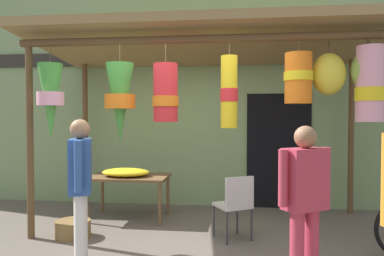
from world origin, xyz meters
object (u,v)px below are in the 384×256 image
at_px(customer_foreground, 80,179).
at_px(display_table, 129,180).
at_px(shopper_by_bananas, 305,195).
at_px(flower_heap_on_table, 127,172).
at_px(wicker_basket_by_table, 73,229).
at_px(folding_chair, 235,202).

bearing_deg(customer_foreground, display_table, 89.74).
distance_m(customer_foreground, shopper_by_bananas, 2.33).
height_order(flower_heap_on_table, customer_foreground, customer_foreground).
bearing_deg(flower_heap_on_table, wicker_basket_by_table, -116.97).
distance_m(folding_chair, customer_foreground, 1.97).
xyz_separation_m(folding_chair, customer_foreground, (-1.67, -0.96, 0.42)).
xyz_separation_m(flower_heap_on_table, shopper_by_bananas, (2.32, -2.09, 0.15)).
bearing_deg(display_table, shopper_by_bananas, -43.20).
bearing_deg(customer_foreground, flower_heap_on_table, 90.47).
xyz_separation_m(folding_chair, shopper_by_bananas, (0.64, -1.31, 0.38)).
distance_m(display_table, customer_foreground, 1.83).
xyz_separation_m(display_table, customer_foreground, (-0.01, -1.80, 0.32)).
xyz_separation_m(flower_heap_on_table, folding_chair, (1.68, -0.78, -0.23)).
bearing_deg(customer_foreground, wicker_basket_by_table, 119.70).
bearing_deg(shopper_by_bananas, display_table, 136.80).
xyz_separation_m(display_table, shopper_by_bananas, (2.29, -2.15, 0.28)).
bearing_deg(shopper_by_bananas, flower_heap_on_table, 137.93).
distance_m(wicker_basket_by_table, customer_foreground, 1.26).
distance_m(wicker_basket_by_table, shopper_by_bananas, 3.12).
relative_size(wicker_basket_by_table, shopper_by_bananas, 0.30).
distance_m(flower_heap_on_table, shopper_by_bananas, 3.12).
height_order(wicker_basket_by_table, customer_foreground, customer_foreground).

